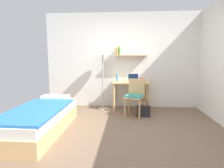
{
  "coord_description": "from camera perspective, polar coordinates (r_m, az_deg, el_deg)",
  "views": [
    {
      "loc": [
        0.06,
        -3.32,
        1.4
      ],
      "look_at": [
        -0.24,
        0.51,
        0.85
      ],
      "focal_mm": 30.44,
      "sensor_mm": 36.0,
      "label": 1
    }
  ],
  "objects": [
    {
      "name": "book_stack",
      "position": [
        5.12,
        8.89,
        1.16
      ],
      "size": [
        0.2,
        0.25,
        0.07
      ],
      "color": "orange",
      "rests_on": "desk"
    },
    {
      "name": "desk_chair",
      "position": [
        4.59,
        6.91,
        -3.29
      ],
      "size": [
        0.53,
        0.51,
        0.87
      ],
      "color": "tan",
      "rests_on": "ground_plane"
    },
    {
      "name": "water_bottle",
      "position": [
        5.04,
        1.58,
        1.89
      ],
      "size": [
        0.06,
        0.06,
        0.2
      ],
      "primitive_type": "cylinder",
      "color": "#4C99DB",
      "rests_on": "desk"
    },
    {
      "name": "ground_plane",
      "position": [
        3.6,
        3.35,
        -14.74
      ],
      "size": [
        5.28,
        5.28,
        0.0
      ],
      "primitive_type": "plane",
      "color": "brown"
    },
    {
      "name": "desk",
      "position": [
        5.08,
        5.65,
        -0.91
      ],
      "size": [
        0.96,
        0.59,
        0.75
      ],
      "color": "tan",
      "rests_on": "ground_plane"
    },
    {
      "name": "bed",
      "position": [
        3.85,
        -20.74,
        -9.95
      ],
      "size": [
        0.87,
        2.03,
        0.54
      ],
      "color": "tan",
      "rests_on": "ground_plane"
    },
    {
      "name": "handbag",
      "position": [
        4.57,
        9.37,
        -7.92
      ],
      "size": [
        0.31,
        0.11,
        0.42
      ],
      "color": "#232328",
      "rests_on": "ground_plane"
    },
    {
      "name": "laptop",
      "position": [
        5.1,
        6.39,
        1.4
      ],
      "size": [
        0.3,
        0.22,
        0.22
      ],
      "color": "#B7BABF",
      "rests_on": "desk"
    },
    {
      "name": "wall_back",
      "position": [
        5.34,
        3.93,
        7.06
      ],
      "size": [
        4.4,
        0.27,
        2.6
      ],
      "color": "white",
      "rests_on": "ground_plane"
    },
    {
      "name": "standing_lamp",
      "position": [
        4.99,
        -2.81,
        9.22
      ],
      "size": [
        0.43,
        0.43,
        1.68
      ],
      "color": "#B2A893",
      "rests_on": "ground_plane"
    }
  ]
}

